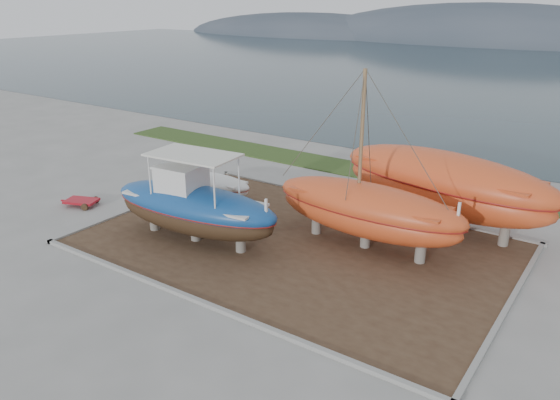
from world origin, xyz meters
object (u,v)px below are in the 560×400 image
Objects in this scene: white_dinghy at (216,187)px; red_trailer at (82,203)px; orange_bare_hull at (443,191)px; blue_caique at (194,198)px; orange_sailboat at (370,163)px.

red_trailer is at bearing -137.95° from white_dinghy.
white_dinghy is 11.74m from orange_bare_hull.
orange_bare_hull reaches higher than white_dinghy.
blue_caique is 11.54m from orange_bare_hull.
blue_caique is 3.44× the size of red_trailer.
orange_sailboat is 4.97m from orange_bare_hull.
blue_caique is 5.47m from white_dinghy.
red_trailer is (-16.47, -7.97, -1.65)m from orange_bare_hull.
blue_caique is at bearing -58.91° from white_dinghy.
red_trailer is (-14.57, -3.86, -3.71)m from orange_sailboat.
white_dinghy is at bearing 176.06° from orange_sailboat.
white_dinghy is 7.07m from red_trailer.
orange_bare_hull is at bearing 66.52° from orange_sailboat.
blue_caique reaches higher than orange_bare_hull.
white_dinghy is 0.41× the size of orange_bare_hull.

